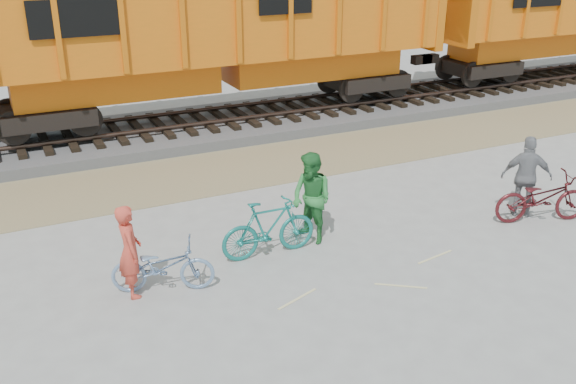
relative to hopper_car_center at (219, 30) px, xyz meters
name	(u,v)px	position (x,y,z in m)	size (l,w,h in m)	color
ground	(327,265)	(-1.30, -9.00, -3.01)	(120.00, 120.00, 0.00)	#9E9E99
gravel_strip	(223,171)	(-1.30, -3.50, -3.00)	(120.00, 3.00, 0.02)	#8D7C57
ballast_bed	(182,130)	(-1.30, 0.00, -2.86)	(120.00, 4.00, 0.30)	slate
track	(181,119)	(-1.30, 0.00, -2.53)	(120.00, 2.60, 0.24)	black
hopper_car_center	(219,30)	(0.00, 0.00, 0.00)	(14.00, 3.13, 4.65)	black
bicycle_blue	(163,266)	(-4.22, -8.55, -2.55)	(0.60, 1.73, 0.91)	#6F8FB7
bicycle_teal	(269,228)	(-2.09, -8.16, -2.44)	(0.53, 1.87, 1.12)	#18736C
bicycle_maroon	(542,198)	(3.68, -9.23, -2.48)	(0.70, 2.01, 1.06)	#471317
person_solo	(130,251)	(-4.72, -8.45, -2.19)	(0.59, 0.39, 1.63)	#CB4030
person_man	(312,198)	(-1.09, -7.96, -2.10)	(0.88, 0.69, 1.81)	#297635
person_woman	(527,177)	(3.58, -8.83, -2.12)	(1.03, 0.43, 1.76)	slate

